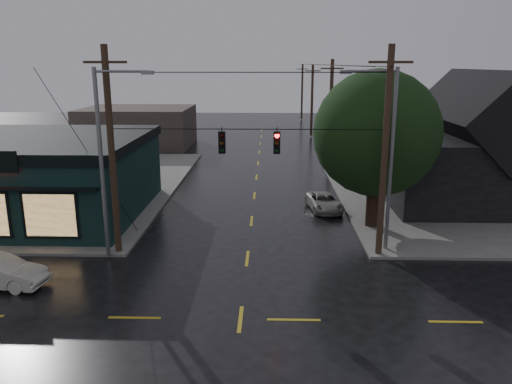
{
  "coord_description": "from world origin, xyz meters",
  "views": [
    {
      "loc": [
        1.03,
        -16.87,
        9.31
      ],
      "look_at": [
        0.43,
        5.97,
        3.39
      ],
      "focal_mm": 35.0,
      "sensor_mm": 36.0,
      "label": 1
    }
  ],
  "objects_px": {
    "utility_pole_ne": "(378,256)",
    "suv_silver": "(324,202)",
    "corner_tree": "(376,134)",
    "utility_pole_nw": "(119,253)"
  },
  "relations": [
    {
      "from": "utility_pole_ne",
      "to": "suv_silver",
      "type": "distance_m",
      "value": 8.18
    },
    {
      "from": "corner_tree",
      "to": "utility_pole_ne",
      "type": "distance_m",
      "value": 7.08
    },
    {
      "from": "utility_pole_nw",
      "to": "utility_pole_ne",
      "type": "bearing_deg",
      "value": 0.0
    },
    {
      "from": "utility_pole_nw",
      "to": "suv_silver",
      "type": "height_order",
      "value": "utility_pole_nw"
    },
    {
      "from": "corner_tree",
      "to": "utility_pole_ne",
      "type": "bearing_deg",
      "value": -96.47
    },
    {
      "from": "corner_tree",
      "to": "suv_silver",
      "type": "distance_m",
      "value": 6.54
    },
    {
      "from": "corner_tree",
      "to": "utility_pole_nw",
      "type": "relative_size",
      "value": 0.88
    },
    {
      "from": "corner_tree",
      "to": "suv_silver",
      "type": "xyz_separation_m",
      "value": [
        -2.36,
        3.54,
        -4.96
      ]
    },
    {
      "from": "suv_silver",
      "to": "utility_pole_ne",
      "type": "bearing_deg",
      "value": -85.1
    },
    {
      "from": "utility_pole_nw",
      "to": "corner_tree",
      "type": "bearing_deg",
      "value": 18.1
    }
  ]
}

